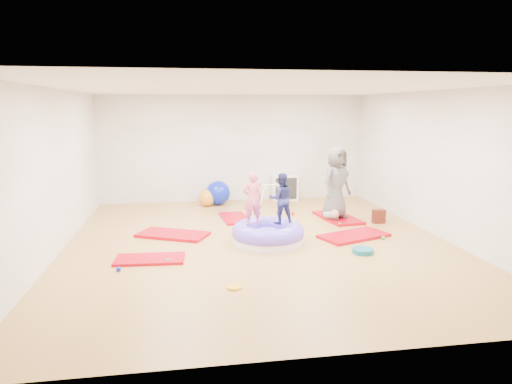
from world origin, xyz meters
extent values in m
cube|color=#B57936|center=(0.00, 0.00, 0.00)|extent=(7.00, 8.00, 0.01)
cube|color=white|center=(0.00, 0.00, 2.80)|extent=(7.00, 8.00, 0.01)
cube|color=white|center=(0.00, 4.00, 1.40)|extent=(7.00, 0.01, 2.80)
cube|color=white|center=(0.00, -4.00, 1.40)|extent=(7.00, 0.01, 2.80)
cube|color=white|center=(-3.50, 0.00, 1.40)|extent=(0.01, 8.00, 2.80)
cube|color=white|center=(3.50, 0.00, 1.40)|extent=(0.01, 8.00, 2.80)
cube|color=red|center=(-1.93, -0.72, 0.02)|extent=(1.15, 0.62, 0.05)
cube|color=red|center=(-1.58, 0.70, 0.03)|extent=(1.50, 1.19, 0.06)
cube|color=red|center=(-0.23, 1.87, 0.02)|extent=(0.64, 1.14, 0.05)
cube|color=red|center=(1.88, 0.05, 0.03)|extent=(1.49, 1.10, 0.06)
cube|color=red|center=(2.07, 1.52, 0.03)|extent=(0.85, 1.41, 0.06)
cylinder|color=white|center=(0.16, -0.06, 0.07)|extent=(1.30, 1.30, 0.15)
torus|color=#654DEF|center=(0.16, -0.06, 0.21)|extent=(1.34, 1.34, 0.36)
ellipsoid|color=#654DEF|center=(0.16, -0.06, 0.13)|extent=(0.71, 0.71, 0.32)
imported|color=#E76079|center=(-0.11, 0.02, 0.88)|extent=(0.38, 0.27, 0.99)
imported|color=navy|center=(0.43, 0.03, 0.86)|extent=(0.47, 0.36, 0.95)
imported|color=#545454|center=(1.97, 1.44, 0.84)|extent=(0.91, 0.82, 1.57)
ellipsoid|color=#9CC4D9|center=(1.88, 1.38, 0.17)|extent=(0.40, 0.25, 0.23)
sphere|color=tan|center=(1.88, 1.19, 0.20)|extent=(0.19, 0.19, 0.19)
sphere|color=green|center=(2.37, -0.20, 0.04)|extent=(0.08, 0.08, 0.08)
sphere|color=green|center=(-1.63, -0.88, 0.04)|extent=(0.08, 0.08, 0.08)
sphere|color=red|center=(1.15, 2.05, 0.04)|extent=(0.08, 0.08, 0.08)
sphere|color=yellow|center=(0.83, 1.30, 0.04)|extent=(0.08, 0.08, 0.08)
sphere|color=#0D1FBA|center=(-2.37, -1.17, 0.04)|extent=(0.08, 0.08, 0.08)
sphere|color=green|center=(1.89, 0.91, 0.04)|extent=(0.08, 0.08, 0.08)
sphere|color=#0D1FBA|center=(-0.48, 3.45, 0.31)|extent=(0.62, 0.62, 0.62)
sphere|color=orange|center=(-0.78, 3.34, 0.21)|extent=(0.42, 0.42, 0.42)
cylinder|color=white|center=(0.56, 2.82, 0.30)|extent=(0.21, 0.22, 0.57)
cylinder|color=white|center=(0.56, 3.30, 0.30)|extent=(0.21, 0.22, 0.57)
cylinder|color=white|center=(1.08, 2.82, 0.30)|extent=(0.21, 0.22, 0.57)
cylinder|color=white|center=(1.08, 3.30, 0.30)|extent=(0.21, 0.22, 0.57)
cylinder|color=white|center=(0.82, 3.06, 0.55)|extent=(0.55, 0.03, 0.03)
sphere|color=red|center=(0.55, 3.06, 0.55)|extent=(0.07, 0.07, 0.07)
sphere|color=#0D1FBA|center=(1.10, 3.06, 0.55)|extent=(0.07, 0.07, 0.07)
cube|color=white|center=(1.35, 3.80, 0.34)|extent=(0.68, 0.33, 0.68)
cube|color=#242424|center=(1.35, 3.64, 0.34)|extent=(0.58, 0.02, 0.58)
cube|color=white|center=(1.35, 3.75, 0.34)|extent=(0.02, 0.23, 0.60)
cube|color=white|center=(1.35, 3.75, 0.34)|extent=(0.60, 0.23, 0.02)
cylinder|color=#106279|center=(1.67, -0.91, 0.04)|extent=(0.37, 0.37, 0.08)
cube|color=maroon|center=(2.81, 1.02, 0.15)|extent=(0.26, 0.16, 0.30)
cylinder|color=yellow|center=(-0.69, -2.10, 0.02)|extent=(0.21, 0.21, 0.03)
camera|label=1|loc=(-1.34, -8.05, 2.47)|focal=32.00mm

